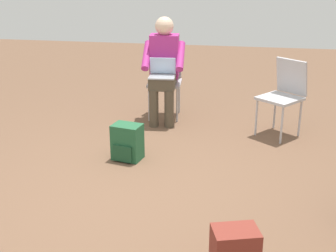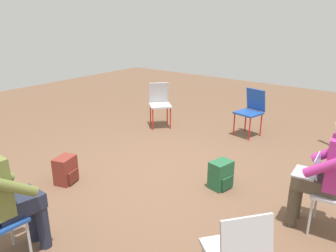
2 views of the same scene
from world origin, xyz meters
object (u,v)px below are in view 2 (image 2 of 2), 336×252
object	(u,v)px
chair_northeast	(238,252)
backpack_by_empty_chair	(221,176)
person_with_laptop	(328,168)
backpack_near_laptop_user	(66,171)
chair_west	(251,109)
person_in_olive	(3,191)
chair_southwest	(160,101)

from	to	relation	value
chair_northeast	backpack_by_empty_chair	world-z (taller)	chair_northeast
person_with_laptop	backpack_near_laptop_user	world-z (taller)	person_with_laptop
chair_west	person_in_olive	xyz separation A→B (m)	(4.32, -0.37, 0.20)
backpack_near_laptop_user	backpack_by_empty_chair	distance (m)	2.02
person_in_olive	chair_west	bearing A→B (deg)	86.82
chair_west	backpack_by_empty_chair	xyz separation A→B (m)	(2.04, 0.51, -0.34)
chair_west	backpack_by_empty_chair	world-z (taller)	chair_west
person_with_laptop	chair_west	bearing A→B (deg)	34.27
chair_northeast	person_in_olive	distance (m)	1.99
backpack_by_empty_chair	chair_west	bearing A→B (deg)	-166.05
chair_southwest	backpack_near_laptop_user	bearing A→B (deg)	52.96
person_with_laptop	backpack_by_empty_chair	bearing A→B (deg)	79.08
chair_southwest	person_with_laptop	size ratio (longest dim) A/B	0.69
chair_southwest	chair_west	distance (m)	1.75
chair_west	backpack_by_empty_chair	bearing A→B (deg)	116.32
chair_northeast	backpack_near_laptop_user	bearing A→B (deg)	119.44
chair_west	backpack_near_laptop_user	xyz separation A→B (m)	(3.15, -1.18, -0.34)
chair_southwest	person_in_olive	size ratio (longest dim) A/B	0.69
backpack_near_laptop_user	chair_northeast	bearing A→B (deg)	80.70
chair_southwest	backpack_near_laptop_user	xyz separation A→B (m)	(2.58, 0.47, -0.34)
chair_northeast	backpack_near_laptop_user	size ratio (longest dim) A/B	2.36
backpack_by_empty_chair	person_in_olive	bearing A→B (deg)	-21.13
chair_northeast	person_with_laptop	world-z (taller)	person_with_laptop
chair_northeast	person_in_olive	world-z (taller)	person_in_olive
chair_west	backpack_near_laptop_user	world-z (taller)	chair_west
chair_west	chair_southwest	bearing A→B (deg)	31.55
person_in_olive	chair_northeast	bearing A→B (deg)	23.48
chair_northeast	person_in_olive	size ratio (longest dim) A/B	0.69
chair_southwest	chair_northeast	size ratio (longest dim) A/B	1.00
backpack_near_laptop_user	backpack_by_empty_chair	world-z (taller)	same
person_with_laptop	backpack_near_laptop_user	size ratio (longest dim) A/B	3.44
chair_northeast	person_with_laptop	distance (m)	1.44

